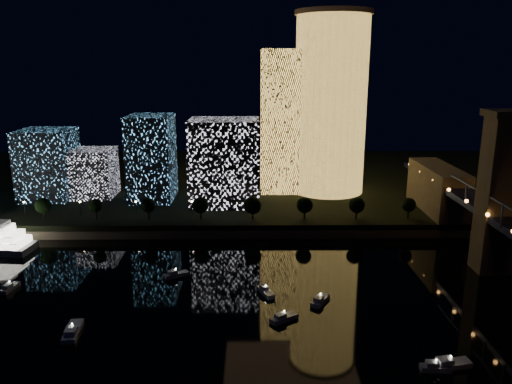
% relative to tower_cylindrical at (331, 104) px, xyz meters
% --- Properties ---
extents(ground, '(520.00, 520.00, 0.00)m').
position_rel_tower_cylindrical_xyz_m(ground, '(-25.23, -131.31, -45.28)').
color(ground, black).
rests_on(ground, ground).
extents(far_bank, '(420.00, 160.00, 5.00)m').
position_rel_tower_cylindrical_xyz_m(far_bank, '(-25.23, 28.69, -42.78)').
color(far_bank, black).
rests_on(far_bank, ground).
extents(seawall, '(420.00, 6.00, 3.00)m').
position_rel_tower_cylindrical_xyz_m(seawall, '(-25.23, -49.31, -43.78)').
color(seawall, '#6B5E4C').
rests_on(seawall, ground).
extents(tower_cylindrical, '(34.00, 34.00, 80.30)m').
position_rel_tower_cylindrical_xyz_m(tower_cylindrical, '(0.00, 0.00, 0.00)').
color(tower_cylindrical, '#FFC151').
rests_on(tower_cylindrical, far_bank).
extents(tower_rectangular, '(20.19, 20.19, 64.25)m').
position_rel_tower_cylindrical_xyz_m(tower_rectangular, '(-21.23, 2.73, -8.15)').
color(tower_rectangular, '#FFC151').
rests_on(tower_rectangular, far_bank).
extents(midrise_blocks, '(103.71, 33.77, 36.71)m').
position_rel_tower_cylindrical_xyz_m(midrise_blocks, '(-81.43, -14.31, -23.90)').
color(midrise_blocks, silver).
rests_on(midrise_blocks, far_bank).
extents(motorboats, '(118.53, 80.32, 2.78)m').
position_rel_tower_cylindrical_xyz_m(motorboats, '(-41.74, -124.49, -44.46)').
color(motorboats, silver).
rests_on(motorboats, ground).
extents(esplanade_trees, '(165.34, 6.92, 8.96)m').
position_rel_tower_cylindrical_xyz_m(esplanade_trees, '(-50.65, -43.31, -34.81)').
color(esplanade_trees, black).
rests_on(esplanade_trees, far_bank).
extents(street_lamps, '(132.70, 0.70, 5.65)m').
position_rel_tower_cylindrical_xyz_m(street_lamps, '(-59.23, -37.31, -36.26)').
color(street_lamps, black).
rests_on(street_lamps, far_bank).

